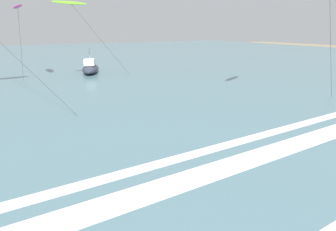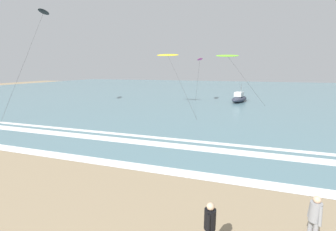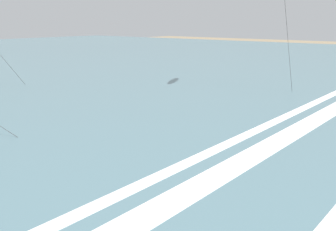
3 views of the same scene
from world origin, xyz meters
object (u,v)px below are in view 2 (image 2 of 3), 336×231
object	(u,v)px
kite_black_mid_center	(44,12)
kite_magenta_low_near	(200,59)
kite_lime_high_left	(227,56)
kite_yellow_far_left	(168,55)
surfer_mid_group	(315,217)
offshore_boat	(239,98)
surfer_background_far	(210,224)

from	to	relation	value
kite_black_mid_center	kite_magenta_low_near	bearing A→B (deg)	28.61
kite_lime_high_left	kite_yellow_far_left	distance (m)	8.29
surfer_mid_group	kite_lime_high_left	bearing A→B (deg)	99.10
kite_magenta_low_near	kite_black_mid_center	distance (m)	22.02
kite_magenta_low_near	kite_yellow_far_left	size ratio (longest dim) A/B	0.72
kite_magenta_low_near	offshore_boat	distance (m)	8.74
kite_magenta_low_near	kite_black_mid_center	size ratio (longest dim) A/B	0.54
surfer_mid_group	kite_black_mid_center	size ratio (longest dim) A/B	0.13
surfer_mid_group	kite_lime_high_left	xyz separation A→B (m)	(-4.25, 26.51, 5.92)
kite_magenta_low_near	kite_yellow_far_left	distance (m)	5.44
kite_lime_high_left	surfer_background_far	bearing A→B (deg)	-87.07
surfer_background_far	kite_lime_high_left	world-z (taller)	kite_lime_high_left
surfer_mid_group	kite_yellow_far_left	bearing A→B (deg)	116.66
surfer_background_far	kite_yellow_far_left	bearing A→B (deg)	110.19
kite_magenta_low_near	kite_yellow_far_left	xyz separation A→B (m)	(-3.90, -3.76, 0.46)
kite_magenta_low_near	kite_lime_high_left	distance (m)	4.47
kite_black_mid_center	offshore_boat	world-z (taller)	kite_black_mid_center
surfer_background_far	surfer_mid_group	world-z (taller)	same
surfer_mid_group	offshore_boat	size ratio (longest dim) A/B	0.29
kite_lime_high_left	offshore_boat	distance (m)	7.61
surfer_mid_group	kite_lime_high_left	size ratio (longest dim) A/B	0.22
surfer_mid_group	kite_yellow_far_left	xyz separation A→B (m)	(-12.27, 24.44, 6.03)
kite_yellow_far_left	offshore_boat	xyz separation A→B (m)	(9.94, 5.85, -6.43)
kite_black_mid_center	offshore_boat	distance (m)	29.96
kite_yellow_far_left	surfer_mid_group	bearing A→B (deg)	-63.34
surfer_background_far	offshore_boat	bearing A→B (deg)	89.10
kite_black_mid_center	kite_yellow_far_left	distance (m)	16.94
surfer_mid_group	kite_magenta_low_near	world-z (taller)	kite_magenta_low_near
kite_yellow_far_left	kite_black_mid_center	bearing A→B (deg)	-156.50
offshore_boat	surfer_background_far	bearing A→B (deg)	-90.90
kite_lime_high_left	kite_black_mid_center	bearing A→B (deg)	-159.55
offshore_boat	kite_yellow_far_left	bearing A→B (deg)	-149.52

